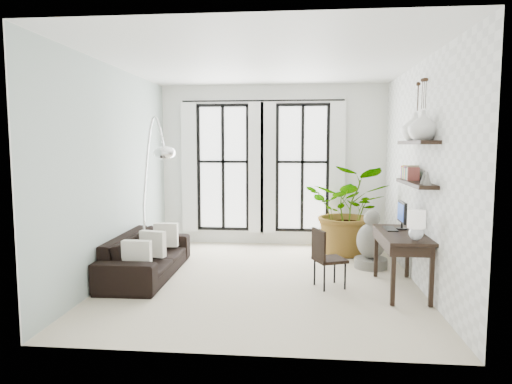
# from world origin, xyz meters

# --- Properties ---
(floor) EXTENTS (5.00, 5.00, 0.00)m
(floor) POSITION_xyz_m (0.00, 0.00, 0.00)
(floor) COLOR beige
(floor) RESTS_ON ground
(ceiling) EXTENTS (5.00, 5.00, 0.00)m
(ceiling) POSITION_xyz_m (0.00, 0.00, 3.20)
(ceiling) COLOR white
(ceiling) RESTS_ON wall_back
(wall_left) EXTENTS (0.00, 5.00, 5.00)m
(wall_left) POSITION_xyz_m (-2.25, 0.00, 1.60)
(wall_left) COLOR #9EB0AA
(wall_left) RESTS_ON floor
(wall_right) EXTENTS (0.00, 5.00, 5.00)m
(wall_right) POSITION_xyz_m (2.25, 0.00, 1.60)
(wall_right) COLOR white
(wall_right) RESTS_ON floor
(wall_back) EXTENTS (4.50, 0.00, 4.50)m
(wall_back) POSITION_xyz_m (0.00, 2.50, 1.60)
(wall_back) COLOR white
(wall_back) RESTS_ON floor
(windows) EXTENTS (3.26, 0.13, 2.65)m
(windows) POSITION_xyz_m (-0.20, 2.43, 1.56)
(windows) COLOR white
(windows) RESTS_ON wall_back
(wall_shelves) EXTENTS (0.25, 1.30, 0.60)m
(wall_shelves) POSITION_xyz_m (2.11, -0.32, 1.73)
(wall_shelves) COLOR black
(wall_shelves) RESTS_ON wall_right
(sofa) EXTENTS (0.89, 2.21, 0.64)m
(sofa) POSITION_xyz_m (-1.80, 0.04, 0.32)
(sofa) COLOR black
(sofa) RESTS_ON floor
(throw_pillows) EXTENTS (0.40, 1.52, 0.40)m
(throw_pillows) POSITION_xyz_m (-1.70, 0.04, 0.50)
(throw_pillows) COLOR beige
(throw_pillows) RESTS_ON sofa
(plant) EXTENTS (1.78, 1.64, 1.66)m
(plant) POSITION_xyz_m (1.45, 1.70, 0.83)
(plant) COLOR #2D7228
(plant) RESTS_ON floor
(desk) EXTENTS (0.58, 1.38, 1.20)m
(desk) POSITION_xyz_m (1.94, -0.40, 0.75)
(desk) COLOR black
(desk) RESTS_ON floor
(desk_chair) EXTENTS (0.52, 0.52, 0.84)m
(desk_chair) POSITION_xyz_m (0.91, -0.32, 0.48)
(desk_chair) COLOR black
(desk_chair) RESTS_ON floor
(arc_lamp) EXTENTS (0.75, 0.49, 2.46)m
(arc_lamp) POSITION_xyz_m (-1.69, 0.16, 1.71)
(arc_lamp) COLOR silver
(arc_lamp) RESTS_ON floor
(buddha) EXTENTS (0.53, 0.53, 0.96)m
(buddha) POSITION_xyz_m (1.73, 0.81, 0.40)
(buddha) COLOR slate
(buddha) RESTS_ON floor
(vase_a) EXTENTS (0.37, 0.37, 0.38)m
(vase_a) POSITION_xyz_m (2.11, -0.61, 2.27)
(vase_a) COLOR white
(vase_a) RESTS_ON shelf_upper
(vase_b) EXTENTS (0.37, 0.37, 0.38)m
(vase_b) POSITION_xyz_m (2.11, -0.21, 2.27)
(vase_b) COLOR white
(vase_b) RESTS_ON shelf_upper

